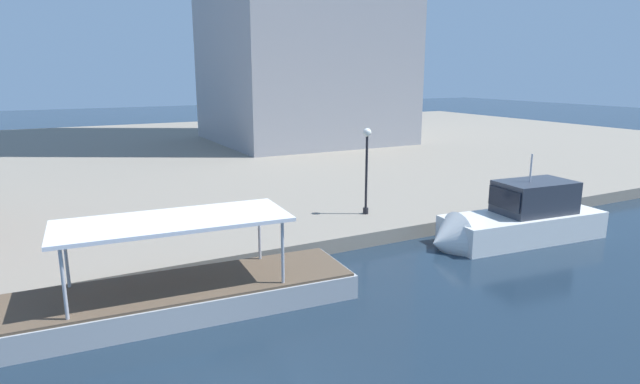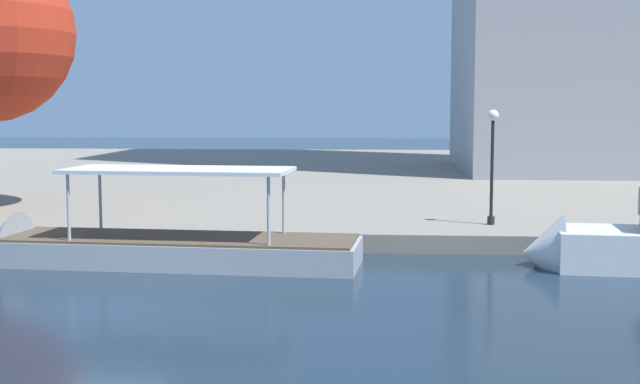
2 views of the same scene
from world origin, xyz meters
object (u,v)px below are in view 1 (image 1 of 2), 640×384
(motor_yacht_2, at_px, (514,224))
(mooring_bollard_0, at_px, (542,194))
(tour_boat_1, at_px, (141,307))
(lamp_post, at_px, (367,161))

(motor_yacht_2, xyz_separation_m, mooring_bollard_0, (5.13, 2.80, 0.24))
(motor_yacht_2, bearing_deg, mooring_bollard_0, -145.96)
(tour_boat_1, relative_size, mooring_bollard_0, 18.02)
(lamp_post, bearing_deg, motor_yacht_2, -47.42)
(tour_boat_1, xyz_separation_m, motor_yacht_2, (15.99, 0.00, 0.42))
(tour_boat_1, relative_size, lamp_post, 3.02)
(tour_boat_1, distance_m, mooring_bollard_0, 21.31)
(mooring_bollard_0, distance_m, lamp_post, 10.22)
(tour_boat_1, bearing_deg, mooring_bollard_0, -168.53)
(mooring_bollard_0, relative_size, lamp_post, 0.17)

